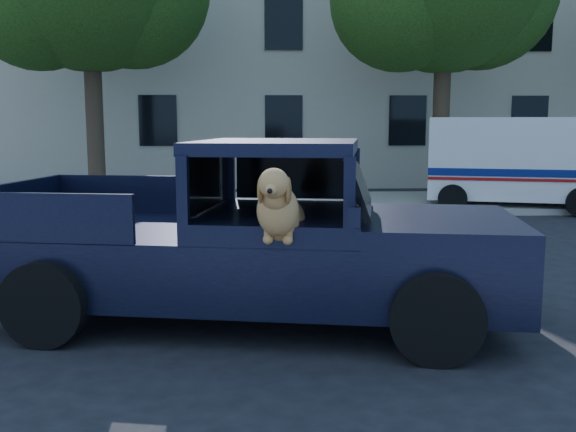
% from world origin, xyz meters
% --- Properties ---
extents(ground, '(120.00, 120.00, 0.00)m').
position_xyz_m(ground, '(0.00, 0.00, 0.00)').
color(ground, black).
rests_on(ground, ground).
extents(far_sidewalk, '(60.00, 4.00, 0.15)m').
position_xyz_m(far_sidewalk, '(0.00, 9.20, 0.07)').
color(far_sidewalk, gray).
rests_on(far_sidewalk, ground).
extents(lane_stripes, '(21.60, 0.14, 0.01)m').
position_xyz_m(lane_stripes, '(2.00, 3.40, 0.01)').
color(lane_stripes, silver).
rests_on(lane_stripes, ground).
extents(building_main, '(26.00, 6.00, 9.00)m').
position_xyz_m(building_main, '(3.00, 16.50, 4.50)').
color(building_main, '#B8AF98').
rests_on(building_main, ground).
extents(pickup_truck, '(5.72, 3.22, 1.95)m').
position_xyz_m(pickup_truck, '(0.10, -0.48, 0.66)').
color(pickup_truck, black).
rests_on(pickup_truck, ground).
extents(mail_truck, '(4.48, 3.02, 2.26)m').
position_xyz_m(mail_truck, '(6.38, 8.23, 0.99)').
color(mail_truck, silver).
rests_on(mail_truck, ground).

